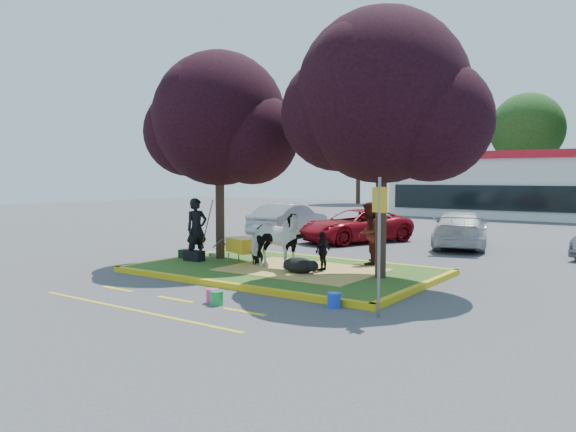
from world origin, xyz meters
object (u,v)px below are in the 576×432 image
Objects in this scene: calf at (299,265)px; bucket_blue at (334,300)px; bucket_green at (217,298)px; bucket_pink at (213,296)px; cow at (273,240)px; car_black at (286,217)px; sign_post at (379,230)px; car_silver at (289,220)px; handler at (197,229)px; wheelbarrow at (244,245)px.

bucket_blue is (2.46, -2.32, -0.21)m from calf.
bucket_green is 0.98× the size of bucket_pink.
car_black is at bearing 34.30° from cow.
sign_post reaches higher than car_silver.
bucket_blue is (6.36, -2.42, -0.96)m from handler.
car_silver is at bearing 33.04° from cow.
cow is 0.43× the size of car_black.
wheelbarrow is 6.39× the size of bucket_pink.
bucket_pink is 0.98× the size of bucket_blue.
bucket_green is (1.24, -3.69, -0.82)m from cow.
sign_post reaches higher than car_black.
handler is 0.99× the size of wheelbarrow.
bucket_pink is (2.57, -4.14, -0.51)m from wheelbarrow.
calf is 3.23× the size of bucket_pink.
car_silver reaches higher than bucket_blue.
sign_post reaches higher than cow.
bucket_pink is at bearing 114.54° from car_silver.
car_silver is (-6.30, 11.84, 0.61)m from bucket_pink.
bucket_pink is 15.19m from car_black.
wheelbarrow is at bearing 172.81° from sign_post.
sign_post reaches higher than bucket_blue.
calf is 3.97m from handler.
bucket_blue is 0.07× the size of car_black.
wheelbarrow is at bearing -76.26° from car_black.
sign_post is at bearing -119.87° from cow.
bucket_blue is at bearing -170.85° from sign_post.
car_black is at bearing 139.60° from wheelbarrow.
sign_post is at bearing 17.45° from bucket_green.
bucket_green is 0.24m from bucket_pink.
car_black is (-10.99, 12.28, -0.94)m from sign_post.
car_black is (-3.49, 9.62, -0.35)m from handler.
cow reaches higher than car_black.
bucket_green is at bearing -141.90° from sign_post.
car_black is at bearing -52.82° from car_silver.
wheelbarrow is 8.55m from car_silver.
bucket_pink is at bearing 153.98° from bucket_green.
car_silver is (-6.21, 8.35, 0.40)m from calf.
bucket_green is at bearing -160.94° from cow.
sign_post is at bearing -6.64° from wheelbarrow.
handler is at bearing -178.84° from sign_post.
handler is 1.59m from wheelbarrow.
calf is 0.21× the size of car_silver.
handler reaches higher than bucket_blue.
calf is at bearing -95.60° from cow.
sign_post is (6.08, -3.21, 1.05)m from wheelbarrow.
car_silver is (-5.27, 8.25, -0.21)m from cow.
calf is 3.29× the size of bucket_green.
bucket_blue is (2.38, 1.16, 0.00)m from bucket_pink.
car_black is (-7.69, 13.31, 0.62)m from bucket_green.
handler is at bearing 159.15° from bucket_blue.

